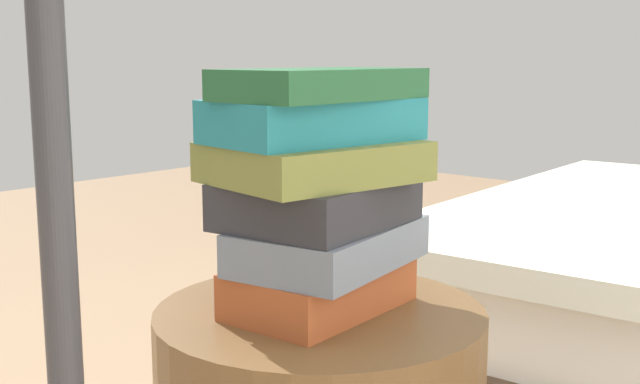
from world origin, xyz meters
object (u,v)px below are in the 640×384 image
at_px(book_charcoal, 316,202).
at_px(book_olive, 314,161).
at_px(book_teal, 313,120).
at_px(book_forest, 321,84).
at_px(book_rust, 321,288).
at_px(book_slate, 329,245).

bearing_deg(book_charcoal, book_olive, 15.52).
xyz_separation_m(book_teal, book_forest, (0.00, 0.02, 0.05)).
distance_m(book_rust, book_teal, 0.23).
distance_m(book_charcoal, book_forest, 0.16).
bearing_deg(book_forest, book_rust, -135.52).
relative_size(book_teal, book_forest, 1.00).
height_order(book_olive, book_forest, book_forest).
height_order(book_rust, book_forest, book_forest).
height_order(book_rust, book_charcoal, book_charcoal).
bearing_deg(book_teal, book_slate, 146.43).
bearing_deg(book_forest, book_teal, -99.65).
relative_size(book_slate, book_forest, 0.97).
distance_m(book_charcoal, book_olive, 0.06).
height_order(book_charcoal, book_teal, book_teal).
bearing_deg(book_rust, book_charcoal, -76.95).
xyz_separation_m(book_rust, book_charcoal, (0.00, -0.01, 0.12)).
relative_size(book_rust, book_charcoal, 1.03).
distance_m(book_rust, book_olive, 0.18).
distance_m(book_slate, book_teal, 0.17).
relative_size(book_slate, book_olive, 1.03).
bearing_deg(book_teal, book_rust, 143.47).
distance_m(book_slate, book_olive, 0.12).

